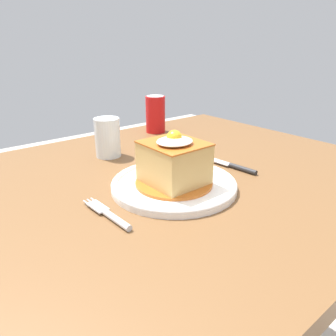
{
  "coord_description": "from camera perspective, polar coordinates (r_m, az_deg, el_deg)",
  "views": [
    {
      "loc": [
        -0.35,
        -0.54,
        1.04
      ],
      "look_at": [
        0.06,
        -0.04,
        0.79
      ],
      "focal_mm": 34.47,
      "sensor_mm": 36.0,
      "label": 1
    }
  ],
  "objects": [
    {
      "name": "soda_can",
      "position": [
        1.11,
        -2.23,
        9.48
      ],
      "size": [
        0.07,
        0.07,
        0.12
      ],
      "color": "red",
      "rests_on": "dining_table"
    },
    {
      "name": "sandwich_meal",
      "position": [
        0.67,
        1.08,
        0.86
      ],
      "size": [
        0.17,
        0.17,
        0.12
      ],
      "color": "#B75B1E",
      "rests_on": "main_plate"
    },
    {
      "name": "fork",
      "position": [
        0.59,
        -10.17,
        -8.26
      ],
      "size": [
        0.02,
        0.14,
        0.01
      ],
      "color": "silver",
      "rests_on": "dining_table"
    },
    {
      "name": "knife",
      "position": [
        0.81,
        11.68,
        0.29
      ],
      "size": [
        0.03,
        0.17,
        0.01
      ],
      "color": "#262628",
      "rests_on": "dining_table"
    },
    {
      "name": "main_plate",
      "position": [
        0.69,
        1.05,
        -2.86
      ],
      "size": [
        0.27,
        0.27,
        0.02
      ],
      "color": "white",
      "rests_on": "dining_table"
    },
    {
      "name": "drinking_glass",
      "position": [
        0.89,
        -10.61,
        4.88
      ],
      "size": [
        0.07,
        0.07,
        0.1
      ],
      "color": "#3F2314",
      "rests_on": "dining_table"
    },
    {
      "name": "dining_table",
      "position": [
        0.76,
        -5.43,
        -10.74
      ],
      "size": [
        1.28,
        0.86,
        0.75
      ],
      "color": "brown",
      "rests_on": "ground_plane"
    }
  ]
}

